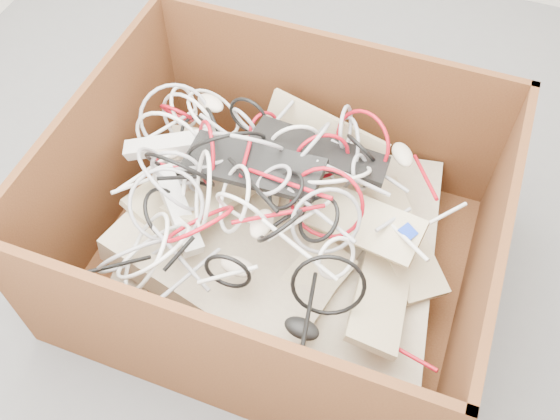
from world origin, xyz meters
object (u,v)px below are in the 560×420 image
(power_strip_left, at_px, (169,144))
(power_strip_right, at_px, (178,209))
(vga_plug, at_px, (408,233))
(cardboard_box, at_px, (273,241))

(power_strip_left, xyz_separation_m, power_strip_right, (0.13, -0.21, -0.02))
(vga_plug, bearing_deg, power_strip_left, -152.94)
(power_strip_left, relative_size, power_strip_right, 1.01)
(cardboard_box, distance_m, power_strip_left, 0.45)
(cardboard_box, height_order, power_strip_right, cardboard_box)
(cardboard_box, relative_size, power_strip_right, 4.18)
(cardboard_box, relative_size, vga_plug, 27.54)
(cardboard_box, bearing_deg, power_strip_left, 165.20)
(power_strip_left, bearing_deg, vga_plug, -21.64)
(cardboard_box, bearing_deg, power_strip_right, -157.90)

